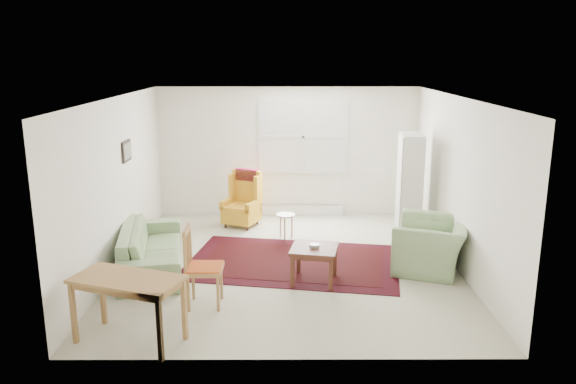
{
  "coord_description": "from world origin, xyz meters",
  "views": [
    {
      "loc": [
        -0.03,
        -8.01,
        3.1
      ],
      "look_at": [
        0.0,
        0.3,
        1.05
      ],
      "focal_mm": 35.0,
      "sensor_mm": 36.0,
      "label": 1
    }
  ],
  "objects_px": {
    "stool": "(286,226)",
    "cabinet": "(410,186)",
    "coffee_table": "(314,264)",
    "desk_chair": "(205,267)",
    "sofa": "(151,240)",
    "wingback_chair": "(241,199)",
    "armchair": "(431,240)",
    "desk": "(129,310)"
  },
  "relations": [
    {
      "from": "armchair",
      "to": "cabinet",
      "type": "bearing_deg",
      "value": -160.31
    },
    {
      "from": "armchair",
      "to": "desk",
      "type": "relative_size",
      "value": 0.97
    },
    {
      "from": "wingback_chair",
      "to": "coffee_table",
      "type": "xyz_separation_m",
      "value": [
        1.22,
        -2.63,
        -0.26
      ]
    },
    {
      "from": "sofa",
      "to": "desk",
      "type": "height_order",
      "value": "sofa"
    },
    {
      "from": "coffee_table",
      "to": "desk",
      "type": "relative_size",
      "value": 0.53
    },
    {
      "from": "sofa",
      "to": "armchair",
      "type": "bearing_deg",
      "value": -101.66
    },
    {
      "from": "desk",
      "to": "desk_chair",
      "type": "height_order",
      "value": "desk_chair"
    },
    {
      "from": "wingback_chair",
      "to": "coffee_table",
      "type": "distance_m",
      "value": 2.91
    },
    {
      "from": "desk_chair",
      "to": "stool",
      "type": "bearing_deg",
      "value": -20.79
    },
    {
      "from": "cabinet",
      "to": "armchair",
      "type": "bearing_deg",
      "value": -84.87
    },
    {
      "from": "sofa",
      "to": "coffee_table",
      "type": "xyz_separation_m",
      "value": [
        2.38,
        -0.54,
        -0.18
      ]
    },
    {
      "from": "sofa",
      "to": "cabinet",
      "type": "relative_size",
      "value": 1.21
    },
    {
      "from": "coffee_table",
      "to": "desk_chair",
      "type": "xyz_separation_m",
      "value": [
        -1.41,
        -0.75,
        0.26
      ]
    },
    {
      "from": "wingback_chair",
      "to": "stool",
      "type": "distance_m",
      "value": 1.13
    },
    {
      "from": "stool",
      "to": "cabinet",
      "type": "height_order",
      "value": "cabinet"
    },
    {
      "from": "armchair",
      "to": "desk",
      "type": "bearing_deg",
      "value": -41.3
    },
    {
      "from": "sofa",
      "to": "cabinet",
      "type": "height_order",
      "value": "cabinet"
    },
    {
      "from": "sofa",
      "to": "stool",
      "type": "xyz_separation_m",
      "value": [
        1.99,
        1.37,
        -0.22
      ]
    },
    {
      "from": "stool",
      "to": "desk",
      "type": "height_order",
      "value": "desk"
    },
    {
      "from": "armchair",
      "to": "coffee_table",
      "type": "height_order",
      "value": "armchair"
    },
    {
      "from": "sofa",
      "to": "desk",
      "type": "distance_m",
      "value": 2.22
    },
    {
      "from": "armchair",
      "to": "coffee_table",
      "type": "distance_m",
      "value": 1.81
    },
    {
      "from": "desk",
      "to": "desk_chair",
      "type": "relative_size",
      "value": 1.15
    },
    {
      "from": "armchair",
      "to": "cabinet",
      "type": "relative_size",
      "value": 0.64
    },
    {
      "from": "wingback_chair",
      "to": "armchair",
      "type": "bearing_deg",
      "value": -13.47
    },
    {
      "from": "desk_chair",
      "to": "cabinet",
      "type": "bearing_deg",
      "value": -48.31
    },
    {
      "from": "coffee_table",
      "to": "desk_chair",
      "type": "bearing_deg",
      "value": -152.08
    },
    {
      "from": "coffee_table",
      "to": "stool",
      "type": "relative_size",
      "value": 1.43
    },
    {
      "from": "sofa",
      "to": "coffee_table",
      "type": "bearing_deg",
      "value": -113.45
    },
    {
      "from": "wingback_chair",
      "to": "cabinet",
      "type": "height_order",
      "value": "cabinet"
    },
    {
      "from": "desk_chair",
      "to": "wingback_chair",
      "type": "bearing_deg",
      "value": -3.19
    },
    {
      "from": "sofa",
      "to": "desk",
      "type": "relative_size",
      "value": 1.83
    },
    {
      "from": "armchair",
      "to": "desk_chair",
      "type": "height_order",
      "value": "desk_chair"
    },
    {
      "from": "cabinet",
      "to": "desk",
      "type": "bearing_deg",
      "value": -130.9
    },
    {
      "from": "coffee_table",
      "to": "cabinet",
      "type": "height_order",
      "value": "cabinet"
    },
    {
      "from": "armchair",
      "to": "stool",
      "type": "xyz_separation_m",
      "value": [
        -2.14,
        1.44,
        -0.23
      ]
    },
    {
      "from": "sofa",
      "to": "desk",
      "type": "bearing_deg",
      "value": 176.37
    },
    {
      "from": "armchair",
      "to": "wingback_chair",
      "type": "xyz_separation_m",
      "value": [
        -2.96,
        2.16,
        0.07
      ]
    },
    {
      "from": "cabinet",
      "to": "wingback_chair",
      "type": "bearing_deg",
      "value": 174.07
    },
    {
      "from": "armchair",
      "to": "stool",
      "type": "relative_size",
      "value": 2.62
    },
    {
      "from": "stool",
      "to": "desk",
      "type": "bearing_deg",
      "value": -115.63
    },
    {
      "from": "armchair",
      "to": "stool",
      "type": "bearing_deg",
      "value": -104.2
    }
  ]
}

